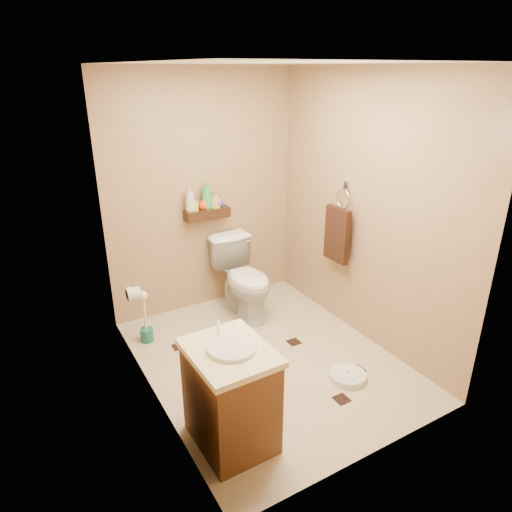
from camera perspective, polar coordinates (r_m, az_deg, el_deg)
ground at (r=4.11m, az=1.44°, el=-12.77°), size 2.50×2.50×0.00m
wall_back at (r=4.62m, az=-6.62°, el=7.65°), size 2.00×0.04×2.40m
wall_front at (r=2.66m, az=15.96°, el=-4.57°), size 2.00×0.04×2.40m
wall_left at (r=3.17m, az=-13.93°, el=0.17°), size 0.04×2.50×2.40m
wall_right at (r=4.14m, az=13.53°, el=5.45°), size 0.04×2.50×2.40m
ceiling at (r=3.35m, az=1.86°, el=22.99°), size 2.00×2.50×0.02m
wall_shelf at (r=4.59m, az=-6.12°, el=5.27°), size 0.46×0.14×0.10m
floor_accents at (r=4.10m, az=2.08°, el=-12.77°), size 1.29×1.42×0.01m
toilet at (r=4.63m, az=-1.52°, el=-2.81°), size 0.44×0.77×0.78m
vanity at (r=3.14m, az=-3.19°, el=-16.96°), size 0.50×0.61×0.85m
bathroom_scale at (r=3.94m, az=11.39°, el=-14.49°), size 0.39×0.39×0.06m
toilet_brush at (r=4.37m, az=-13.62°, el=-8.24°), size 0.12×0.12×0.52m
towel_ring at (r=4.34m, az=10.16°, el=2.96°), size 0.12×0.30×0.76m
toilet_paper at (r=4.01m, az=-15.08°, el=-4.55°), size 0.12×0.11×0.12m
bottle_a at (r=4.48m, az=-8.27°, el=7.04°), size 0.13×0.13×0.25m
bottle_b at (r=4.51m, az=-7.76°, el=6.47°), size 0.09×0.09×0.14m
bottle_c at (r=4.55m, az=-6.56°, el=6.60°), size 0.15×0.15×0.13m
bottle_d at (r=4.54m, az=-6.18°, el=7.54°), size 0.13×0.13×0.28m
bottle_e at (r=4.59m, az=-5.07°, el=7.09°), size 0.10×0.10×0.17m
bottle_f at (r=4.61m, az=-4.74°, el=6.92°), size 0.14×0.14×0.14m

